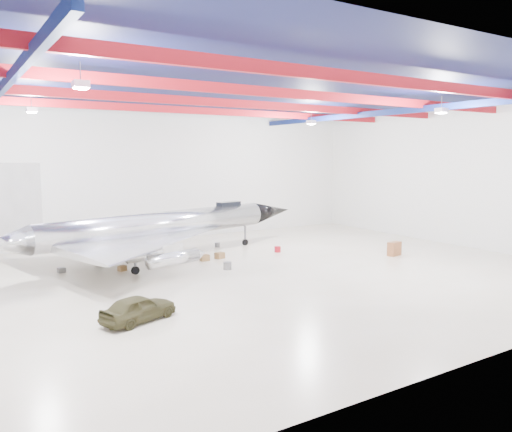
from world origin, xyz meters
TOP-DOWN VIEW (x-y plane):
  - floor at (0.00, 0.00)m, footprint 40.00×40.00m
  - wall_back at (0.00, 15.00)m, footprint 40.00×0.00m
  - wall_right at (20.00, 0.00)m, footprint 0.00×30.00m
  - ceiling at (0.00, 0.00)m, footprint 40.00×40.00m
  - ceiling_structure at (0.00, 0.00)m, footprint 39.50×29.50m
  - jet_aircraft at (-2.18, 6.71)m, footprint 24.38×17.08m
  - jeep at (-7.66, -4.68)m, footprint 3.70×2.47m
  - desk at (12.57, -0.51)m, footprint 1.17×0.74m
  - crate_ply at (-5.41, 5.07)m, footprint 0.56×0.50m
  - toolbox_red at (-1.77, 6.84)m, footprint 0.51×0.43m
  - engine_drum at (0.34, 1.99)m, footprint 0.64×0.64m
  - parts_bin at (1.49, 5.22)m, footprint 0.72×0.64m
  - crate_small at (-8.71, 6.61)m, footprint 0.50×0.44m
  - tool_chest at (6.21, 4.98)m, footprint 0.59×0.59m
  - oil_barrel at (0.25, 5.05)m, footprint 0.61×0.50m
  - spares_box at (3.36, 9.20)m, footprint 0.50×0.50m

SIDE VIEW (x-z plane):
  - floor at x=0.00m, z-range 0.00..0.00m
  - crate_small at x=-8.71m, z-range 0.00..0.30m
  - toolbox_red at x=-1.77m, z-range 0.00..0.32m
  - crate_ply at x=-5.41m, z-range 0.00..0.33m
  - spares_box at x=3.36m, z-range 0.00..0.35m
  - oil_barrel at x=0.25m, z-range 0.00..0.41m
  - parts_bin at x=1.49m, z-range 0.00..0.42m
  - tool_chest at x=6.21m, z-range 0.00..0.43m
  - engine_drum at x=0.34m, z-range 0.00..0.47m
  - desk at x=12.57m, z-range 0.00..0.99m
  - jeep at x=-7.66m, z-range 0.00..1.17m
  - jet_aircraft at x=-2.18m, z-range -1.16..5.58m
  - wall_back at x=0.00m, z-range -14.50..25.50m
  - wall_right at x=20.00m, z-range -9.50..20.50m
  - ceiling_structure at x=0.00m, z-range 9.79..10.86m
  - ceiling at x=0.00m, z-range 11.00..11.00m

